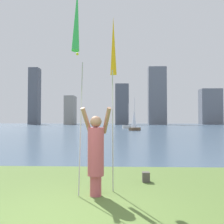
% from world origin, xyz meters
% --- Properties ---
extents(ground, '(120.00, 138.00, 0.12)m').
position_xyz_m(ground, '(0.00, 50.95, -0.06)').
color(ground, '#4C662D').
extents(person, '(0.72, 0.53, 1.97)m').
position_xyz_m(person, '(0.46, 1.43, 0.97)').
color(person, '#B24C59').
rests_on(person, ground).
extents(kite_flag_left, '(0.16, 1.02, 4.57)m').
position_xyz_m(kite_flag_left, '(0.09, 1.05, 3.73)').
color(kite_flag_left, '#B2B2B7').
rests_on(kite_flag_left, ground).
extents(kite_flag_right, '(0.16, 0.81, 4.23)m').
position_xyz_m(kite_flag_right, '(0.83, 2.03, 3.43)').
color(kite_flag_right, '#B2B2B7').
rests_on(kite_flag_right, ground).
extents(bag, '(0.20, 0.21, 0.26)m').
position_xyz_m(bag, '(1.69, 2.73, 0.13)').
color(bag, '#4C4742').
rests_on(bag, ground).
extents(sailboat_1, '(1.97, 1.80, 5.24)m').
position_xyz_m(sailboat_1, '(3.04, 36.42, 1.43)').
color(sailboat_1, brown).
rests_on(sailboat_1, ground).
extents(sailboat_3, '(2.41, 1.25, 5.07)m').
position_xyz_m(sailboat_3, '(2.34, 46.62, 0.36)').
color(sailboat_3, silver).
rests_on(sailboat_3, ground).
extents(skyline_tower_0, '(3.81, 4.42, 22.37)m').
position_xyz_m(skyline_tower_0, '(-33.67, 93.62, 11.19)').
color(skyline_tower_0, '#565B66').
rests_on(skyline_tower_0, ground).
extents(skyline_tower_1, '(3.67, 6.53, 10.80)m').
position_xyz_m(skyline_tower_1, '(-18.56, 90.13, 5.40)').
color(skyline_tower_1, gray).
rests_on(skyline_tower_1, ground).
extents(skyline_tower_2, '(4.99, 6.95, 15.18)m').
position_xyz_m(skyline_tower_2, '(1.08, 90.82, 7.59)').
color(skyline_tower_2, '#565B66').
rests_on(skyline_tower_2, ground).
extents(skyline_tower_3, '(6.66, 4.46, 21.72)m').
position_xyz_m(skyline_tower_3, '(14.38, 90.96, 10.86)').
color(skyline_tower_3, slate).
rests_on(skyline_tower_3, ground).
extents(skyline_tower_4, '(7.95, 5.08, 13.79)m').
position_xyz_m(skyline_tower_4, '(35.58, 94.63, 6.90)').
color(skyline_tower_4, slate).
rests_on(skyline_tower_4, ground).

